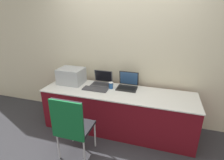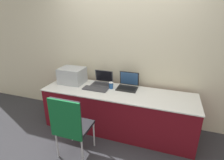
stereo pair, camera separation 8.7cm
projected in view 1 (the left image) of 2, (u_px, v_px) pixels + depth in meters
ground_plane at (112, 140)px, 2.85m from camera, size 14.00×14.00×0.00m
wall_back at (125, 52)px, 3.11m from camera, size 8.00×0.05×2.60m
table at (117, 111)px, 3.02m from camera, size 2.54×0.70×0.73m
printer at (71, 75)px, 3.19m from camera, size 0.44×0.36×0.28m
laptop_left at (102, 81)px, 3.18m from camera, size 0.35×0.27×0.24m
laptop_right at (128, 85)px, 3.02m from camera, size 0.34×0.30×0.27m
external_keyboard at (95, 89)px, 2.96m from camera, size 0.43×0.17×0.02m
coffee_cup at (111, 85)px, 3.00m from camera, size 0.08×0.08×0.11m
chair at (71, 123)px, 2.30m from camera, size 0.45×0.43×0.96m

